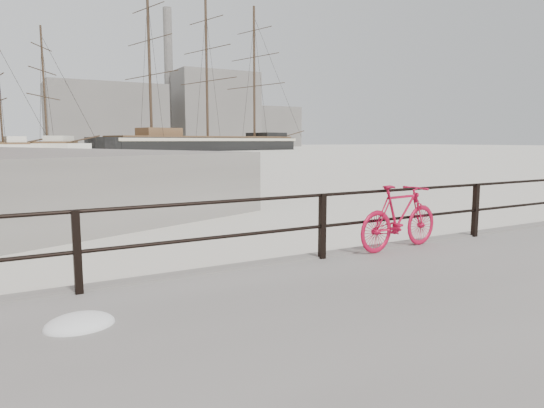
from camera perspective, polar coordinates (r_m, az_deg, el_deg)
name	(u,v)px	position (r m, az deg, el deg)	size (l,w,h in m)	color
ground	(466,253)	(10.08, 21.89, -5.36)	(400.00, 400.00, 0.00)	white
guardrail	(475,210)	(9.84, 22.81, -0.67)	(28.00, 0.10, 1.00)	black
bicycle	(400,217)	(8.28, 14.80, -1.48)	(1.80, 0.27, 1.08)	#BA0C32
barque_black	(208,151)	(103.22, -7.53, 6.24)	(58.19, 19.04, 33.05)	black
schooner_mid	(6,154)	(89.74, -28.78, 5.20)	(29.23, 12.37, 21.00)	silver
industrial_west	(106,116)	(148.87, -18.93, 9.73)	(32.00, 18.00, 18.00)	gray
industrial_mid	(213,110)	(163.90, -6.98, 10.89)	(26.00, 20.00, 24.00)	gray
industrial_east	(267,127)	(178.16, -0.65, 9.05)	(20.00, 16.00, 14.00)	gray
smokestack	(169,78)	(165.03, -12.03, 14.24)	(2.80, 2.80, 44.00)	gray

